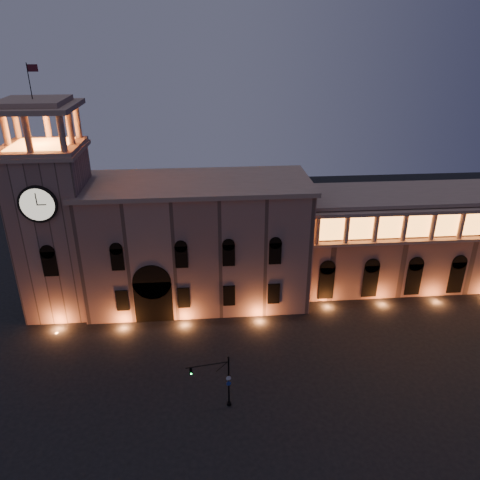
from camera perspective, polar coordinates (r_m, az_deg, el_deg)
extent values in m
plane|color=black|center=(52.01, -2.42, -19.39)|extent=(160.00, 160.00, 0.00)
cube|color=#916A5E|center=(65.54, -5.22, -0.44)|extent=(30.00, 12.00, 17.00)
cube|color=#A2816F|center=(62.35, -5.52, 6.91)|extent=(30.80, 12.80, 0.60)
cube|color=black|center=(63.73, -10.45, -7.17)|extent=(5.00, 1.40, 6.00)
cylinder|color=black|center=(62.23, -10.66, -4.82)|extent=(5.00, 1.40, 5.00)
cube|color=orange|center=(63.67, -10.45, -7.42)|extent=(4.20, 0.20, 5.00)
cube|color=#916A5E|center=(66.48, -21.44, 0.60)|extent=(9.00, 9.00, 22.00)
cube|color=#A2816F|center=(63.11, -23.02, 9.98)|extent=(9.80, 9.80, 0.50)
cylinder|color=black|center=(60.25, -23.43, 4.02)|extent=(4.60, 0.35, 4.60)
cylinder|color=beige|center=(60.12, -23.47, 3.97)|extent=(4.00, 0.12, 4.00)
cube|color=#A2816F|center=(63.00, -23.09, 10.41)|extent=(9.40, 9.40, 0.50)
cube|color=orange|center=(62.94, -23.14, 10.68)|extent=(6.80, 6.80, 0.15)
cylinder|color=#A2816F|center=(59.01, -24.51, 11.69)|extent=(0.76, 0.76, 4.20)
cylinder|color=#A2816F|center=(57.87, -20.90, 12.06)|extent=(0.76, 0.76, 4.20)
cylinder|color=#A2816F|center=(67.32, -25.65, 12.84)|extent=(0.76, 0.76, 4.20)
cylinder|color=#A2816F|center=(66.11, -22.50, 13.20)|extent=(0.76, 0.76, 4.20)
cylinder|color=#A2816F|center=(65.10, -19.23, 13.53)|extent=(0.76, 0.76, 4.20)
cylinder|color=#A2816F|center=(63.82, -26.75, 12.11)|extent=(0.76, 0.76, 4.20)
cylinder|color=#A2816F|center=(61.47, -20.02, 12.84)|extent=(0.76, 0.76, 4.20)
cube|color=#A2816F|center=(62.17, -23.83, 14.64)|extent=(9.80, 9.80, 0.60)
cube|color=#A2816F|center=(62.09, -23.93, 15.18)|extent=(7.50, 7.50, 0.60)
cylinder|color=black|center=(61.84, -24.30, 17.26)|extent=(0.10, 0.10, 4.00)
plane|color=#4C1520|center=(61.54, -23.98, 18.61)|extent=(1.20, 0.00, 1.20)
cube|color=#8B6559|center=(75.63, 21.52, 0.13)|extent=(40.00, 10.00, 14.00)
cube|color=#A2816F|center=(73.15, 22.39, 5.31)|extent=(40.60, 10.60, 0.50)
cube|color=#A2816F|center=(70.33, 23.66, -0.01)|extent=(40.00, 1.20, 0.40)
cube|color=#A2816F|center=(68.81, 24.25, 3.25)|extent=(40.00, 1.40, 0.50)
cube|color=orange|center=(69.96, 23.76, 1.82)|extent=(38.00, 0.15, 3.60)
cylinder|color=#A2816F|center=(62.96, 9.40, 1.23)|extent=(0.70, 0.70, 4.00)
cylinder|color=#A2816F|center=(64.04, 12.88, 1.34)|extent=(0.70, 0.70, 4.00)
cylinder|color=#A2816F|center=(65.35, 16.23, 1.43)|extent=(0.70, 0.70, 4.00)
cylinder|color=#A2816F|center=(66.87, 19.43, 1.52)|extent=(0.70, 0.70, 4.00)
cylinder|color=#A2816F|center=(68.59, 22.49, 1.61)|extent=(0.70, 0.70, 4.00)
cylinder|color=#A2816F|center=(70.49, 25.39, 1.68)|extent=(0.70, 0.70, 4.00)
cylinder|color=black|center=(49.90, -1.38, -16.92)|extent=(0.17, 0.17, 6.06)
cylinder|color=black|center=(51.86, -1.35, -19.32)|extent=(0.48, 0.48, 0.26)
sphere|color=black|center=(47.89, -1.42, -14.13)|extent=(0.24, 0.24, 0.24)
cylinder|color=black|center=(47.93, -4.03, -14.95)|extent=(4.30, 0.73, 0.10)
cube|color=black|center=(48.05, -6.02, -15.59)|extent=(0.29, 0.28, 0.74)
cylinder|color=#0CE53F|center=(48.10, -5.99, -15.92)|extent=(0.16, 0.09, 0.16)
cylinder|color=silver|center=(49.40, -1.41, -16.49)|extent=(0.52, 0.11, 0.52)
cylinder|color=navy|center=(49.86, -1.40, -17.09)|extent=(0.52, 0.11, 0.52)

